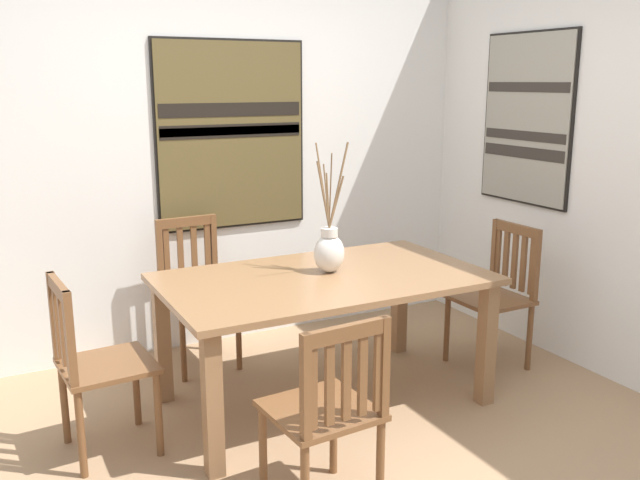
{
  "coord_description": "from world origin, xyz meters",
  "views": [
    {
      "loc": [
        -1.54,
        -2.54,
        1.77
      ],
      "look_at": [
        0.17,
        0.76,
        0.9
      ],
      "focal_mm": 38.34,
      "sensor_mm": 36.0,
      "label": 1
    }
  ],
  "objects_px": {
    "chair_0": "(328,409)",
    "chair_2": "(497,292)",
    "dining_table": "(324,293)",
    "chair_1": "(96,363)",
    "painting_on_side_wall": "(527,119)",
    "centerpiece_vase": "(329,250)",
    "chair_3": "(196,290)",
    "painting_on_back_wall": "(231,135)"
  },
  "relations": [
    {
      "from": "chair_0",
      "to": "chair_2",
      "type": "bearing_deg",
      "value": 27.76
    },
    {
      "from": "dining_table",
      "to": "chair_1",
      "type": "xyz_separation_m",
      "value": [
        -1.22,
        0.02,
        -0.17
      ]
    },
    {
      "from": "chair_0",
      "to": "chair_2",
      "type": "relative_size",
      "value": 0.97
    },
    {
      "from": "chair_2",
      "to": "painting_on_side_wall",
      "type": "distance_m",
      "value": 1.18
    },
    {
      "from": "centerpiece_vase",
      "to": "painting_on_side_wall",
      "type": "distance_m",
      "value": 1.75
    },
    {
      "from": "chair_0",
      "to": "painting_on_side_wall",
      "type": "xyz_separation_m",
      "value": [
        2.13,
        1.19,
        1.05
      ]
    },
    {
      "from": "dining_table",
      "to": "chair_2",
      "type": "relative_size",
      "value": 1.94
    },
    {
      "from": "dining_table",
      "to": "chair_2",
      "type": "distance_m",
      "value": 1.23
    },
    {
      "from": "dining_table",
      "to": "chair_1",
      "type": "height_order",
      "value": "chair_1"
    },
    {
      "from": "dining_table",
      "to": "chair_0",
      "type": "relative_size",
      "value": 2.0
    },
    {
      "from": "dining_table",
      "to": "chair_0",
      "type": "height_order",
      "value": "chair_0"
    },
    {
      "from": "centerpiece_vase",
      "to": "chair_1",
      "type": "distance_m",
      "value": 1.34
    },
    {
      "from": "chair_0",
      "to": "chair_3",
      "type": "xyz_separation_m",
      "value": [
        0.0,
        1.78,
        0.01
      ]
    },
    {
      "from": "dining_table",
      "to": "painting_on_back_wall",
      "type": "xyz_separation_m",
      "value": [
        -0.08,
        1.18,
        0.78
      ]
    },
    {
      "from": "centerpiece_vase",
      "to": "painting_on_back_wall",
      "type": "bearing_deg",
      "value": 96.97
    },
    {
      "from": "dining_table",
      "to": "chair_1",
      "type": "relative_size",
      "value": 1.96
    },
    {
      "from": "chair_2",
      "to": "painting_on_side_wall",
      "type": "height_order",
      "value": "painting_on_side_wall"
    },
    {
      "from": "chair_1",
      "to": "chair_3",
      "type": "xyz_separation_m",
      "value": [
        0.76,
        0.85,
        0.02
      ]
    },
    {
      "from": "chair_1",
      "to": "painting_on_back_wall",
      "type": "relative_size",
      "value": 0.72
    },
    {
      "from": "dining_table",
      "to": "chair_3",
      "type": "distance_m",
      "value": 0.99
    },
    {
      "from": "painting_on_back_wall",
      "to": "painting_on_side_wall",
      "type": "relative_size",
      "value": 1.1
    },
    {
      "from": "dining_table",
      "to": "chair_0",
      "type": "bearing_deg",
      "value": -116.81
    },
    {
      "from": "chair_1",
      "to": "painting_on_side_wall",
      "type": "height_order",
      "value": "painting_on_side_wall"
    },
    {
      "from": "dining_table",
      "to": "painting_on_back_wall",
      "type": "relative_size",
      "value": 1.41
    },
    {
      "from": "chair_3",
      "to": "painting_on_side_wall",
      "type": "height_order",
      "value": "painting_on_side_wall"
    },
    {
      "from": "centerpiece_vase",
      "to": "chair_2",
      "type": "height_order",
      "value": "centerpiece_vase"
    },
    {
      "from": "dining_table",
      "to": "chair_3",
      "type": "relative_size",
      "value": 1.88
    },
    {
      "from": "chair_0",
      "to": "chair_1",
      "type": "distance_m",
      "value": 1.2
    },
    {
      "from": "dining_table",
      "to": "painting_on_back_wall",
      "type": "bearing_deg",
      "value": 93.75
    },
    {
      "from": "centerpiece_vase",
      "to": "chair_1",
      "type": "xyz_separation_m",
      "value": [
        -1.28,
        -0.03,
        -0.4
      ]
    },
    {
      "from": "painting_on_side_wall",
      "to": "chair_1",
      "type": "bearing_deg",
      "value": -174.84
    },
    {
      "from": "chair_1",
      "to": "painting_on_side_wall",
      "type": "bearing_deg",
      "value": 5.16
    },
    {
      "from": "centerpiece_vase",
      "to": "chair_0",
      "type": "distance_m",
      "value": 1.17
    },
    {
      "from": "chair_1",
      "to": "chair_2",
      "type": "distance_m",
      "value": 2.43
    },
    {
      "from": "painting_on_side_wall",
      "to": "centerpiece_vase",
      "type": "bearing_deg",
      "value": -171.91
    },
    {
      "from": "chair_1",
      "to": "painting_on_back_wall",
      "type": "xyz_separation_m",
      "value": [
        1.14,
        1.16,
        0.95
      ]
    },
    {
      "from": "chair_0",
      "to": "dining_table",
      "type": "bearing_deg",
      "value": 63.19
    },
    {
      "from": "chair_3",
      "to": "centerpiece_vase",
      "type": "bearing_deg",
      "value": -57.53
    },
    {
      "from": "chair_2",
      "to": "painting_on_side_wall",
      "type": "bearing_deg",
      "value": 34.36
    },
    {
      "from": "centerpiece_vase",
      "to": "painting_on_back_wall",
      "type": "relative_size",
      "value": 0.57
    },
    {
      "from": "chair_0",
      "to": "chair_1",
      "type": "relative_size",
      "value": 0.98
    },
    {
      "from": "chair_0",
      "to": "painting_on_side_wall",
      "type": "distance_m",
      "value": 2.66
    }
  ]
}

